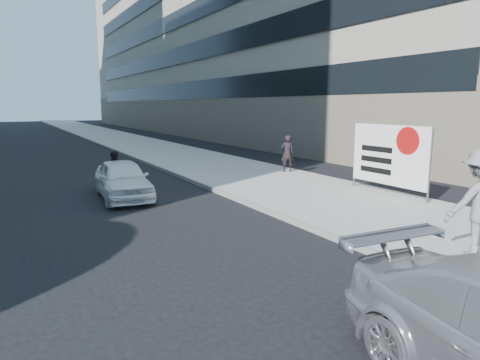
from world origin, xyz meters
TOP-DOWN VIEW (x-y plane):
  - ground at (0.00, 0.00)m, footprint 160.00×160.00m
  - near_sidewalk at (4.00, 20.00)m, footprint 5.00×120.00m
  - near_building at (17.00, 32.00)m, footprint 14.00×70.00m
  - pedestrian_woman at (5.73, 7.68)m, footprint 0.66×0.55m
  - protest_banner at (5.86, 2.34)m, footprint 0.08×3.06m
  - white_sedan_near at (-1.53, 6.47)m, footprint 1.72×3.74m
  - motorcycle at (-1.47, 7.59)m, footprint 0.75×2.05m

SIDE VIEW (x-z plane):
  - ground at x=0.00m, z-range 0.00..0.00m
  - near_sidewalk at x=4.00m, z-range 0.00..0.15m
  - white_sedan_near at x=-1.53m, z-range 0.00..1.24m
  - motorcycle at x=-1.47m, z-range -0.08..1.35m
  - pedestrian_woman at x=5.73m, z-range 0.15..1.71m
  - protest_banner at x=5.86m, z-range 0.30..2.50m
  - near_building at x=17.00m, z-range 0.00..20.00m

